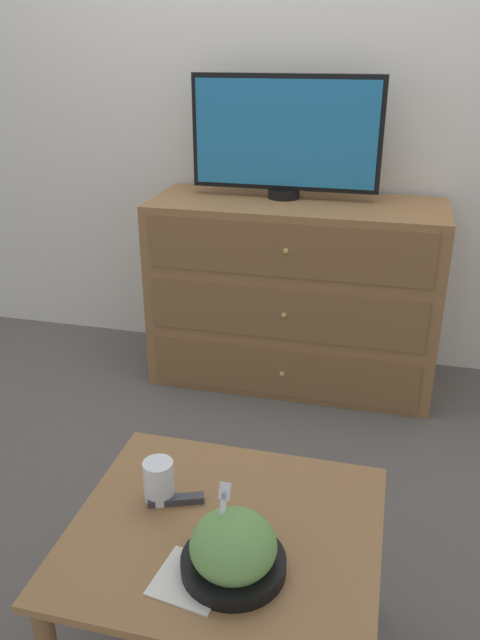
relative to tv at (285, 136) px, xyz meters
The scene contains 9 objects.
ground_plane 1.12m from the tv, 104.93° to the left, with size 12.00×12.00×0.00m, color #56514C.
wall_back 0.31m from the tv, 103.41° to the left, with size 12.00×0.05×2.60m.
dresser 0.69m from the tv, 43.46° to the right, with size 1.26×0.51×0.84m.
tv is the anchor object (origin of this frame).
coffee_table 1.78m from the tv, 84.03° to the right, with size 0.70×0.62×0.44m.
takeout_bowl 1.84m from the tv, 82.78° to the right, with size 0.22×0.22×0.19m.
drink_cup 1.66m from the tv, 90.49° to the right, with size 0.07×0.07×0.10m.
napkin 1.89m from the tv, 85.52° to the right, with size 0.16×0.16×0.00m.
remote_control 1.69m from the tv, 88.87° to the right, with size 0.14×0.07×0.02m.
Camera 1 is at (0.53, -2.89, 1.45)m, focal length 35.00 mm.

